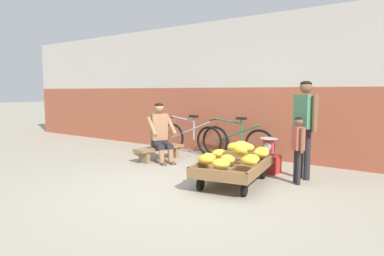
% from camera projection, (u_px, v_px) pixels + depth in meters
% --- Properties ---
extents(ground_plane, '(80.00, 80.00, 0.00)m').
position_uv_depth(ground_plane, '(181.00, 191.00, 4.69)').
color(ground_plane, gray).
extents(back_wall, '(16.00, 0.30, 2.88)m').
position_uv_depth(back_wall, '(270.00, 88.00, 6.89)').
color(back_wall, '#A35138').
rests_on(back_wall, ground).
extents(banana_cart, '(1.09, 1.57, 0.36)m').
position_uv_depth(banana_cart, '(234.00, 168.00, 5.04)').
color(banana_cart, brown).
rests_on(banana_cart, ground).
extents(banana_pile, '(0.89, 1.44, 0.27)m').
position_uv_depth(banana_pile, '(237.00, 154.00, 4.99)').
color(banana_pile, gold).
rests_on(banana_pile, banana_cart).
extents(low_bench, '(0.43, 1.13, 0.27)m').
position_uv_depth(low_bench, '(159.00, 150.00, 6.82)').
color(low_bench, olive).
rests_on(low_bench, ground).
extents(vendor_seated, '(0.74, 0.65, 1.14)m').
position_uv_depth(vendor_seated, '(161.00, 132.00, 6.70)').
color(vendor_seated, '#9E704C').
rests_on(vendor_seated, ground).
extents(plastic_crate, '(0.36, 0.28, 0.30)m').
position_uv_depth(plastic_crate, '(268.00, 164.00, 5.77)').
color(plastic_crate, red).
rests_on(plastic_crate, ground).
extents(weighing_scale, '(0.30, 0.30, 0.29)m').
position_uv_depth(weighing_scale, '(269.00, 146.00, 5.74)').
color(weighing_scale, '#28282D').
rests_on(weighing_scale, plastic_crate).
extents(bicycle_near_left, '(1.66, 0.48, 0.86)m').
position_uv_depth(bicycle_near_left, '(190.00, 138.00, 7.53)').
color(bicycle_near_left, black).
rests_on(bicycle_near_left, ground).
extents(bicycle_far_left, '(1.66, 0.48, 0.86)m').
position_uv_depth(bicycle_far_left, '(236.00, 142.00, 6.95)').
color(bicycle_far_left, black).
rests_on(bicycle_far_left, ground).
extents(customer_adult, '(0.43, 0.34, 1.53)m').
position_uv_depth(customer_adult, '(305.00, 118.00, 5.28)').
color(customer_adult, '#232328').
rests_on(customer_adult, ground).
extents(customer_child, '(0.23, 0.25, 1.00)m').
position_uv_depth(customer_child, '(298.00, 143.00, 5.01)').
color(customer_child, '#232328').
rests_on(customer_child, ground).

